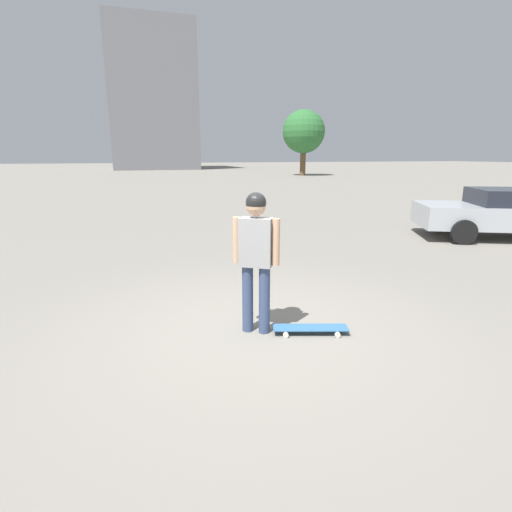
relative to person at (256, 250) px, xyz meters
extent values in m
plane|color=gray|center=(0.00, 0.00, -1.03)|extent=(220.00, 220.00, 0.00)
cylinder|color=#38476B|center=(-0.06, -0.09, -0.61)|extent=(0.13, 0.13, 0.83)
cylinder|color=#38476B|center=(0.06, 0.09, -0.61)|extent=(0.13, 0.13, 0.83)
cube|color=#999999|center=(0.00, 0.00, 0.09)|extent=(0.37, 0.43, 0.57)
cylinder|color=tan|center=(-0.13, -0.20, 0.11)|extent=(0.09, 0.09, 0.54)
cylinder|color=tan|center=(0.13, 0.20, 0.11)|extent=(0.09, 0.09, 0.54)
sphere|color=tan|center=(0.00, 0.00, 0.51)|extent=(0.23, 0.23, 0.23)
sphere|color=black|center=(0.00, 0.00, 0.55)|extent=(0.24, 0.24, 0.24)
cube|color=#336693|center=(0.26, 0.61, -0.96)|extent=(0.48, 0.93, 0.01)
cylinder|color=silver|center=(0.28, 0.28, -1.00)|extent=(0.05, 0.07, 0.07)
cylinder|color=silver|center=(0.05, 0.35, -1.00)|extent=(0.05, 0.07, 0.07)
cylinder|color=silver|center=(0.48, 0.86, -1.00)|extent=(0.05, 0.07, 0.07)
cylinder|color=silver|center=(0.24, 0.94, -1.00)|extent=(0.05, 0.07, 0.07)
cube|color=#ADB2B7|center=(-3.31, 7.90, -0.44)|extent=(3.43, 4.66, 0.57)
cylinder|color=black|center=(-3.10, 6.32, -0.73)|extent=(0.44, 0.63, 0.60)
cylinder|color=black|center=(-4.67, 7.06, -0.73)|extent=(0.44, 0.63, 0.60)
cube|color=slate|center=(-62.58, 3.73, 9.12)|extent=(15.27, 12.22, 20.29)
cylinder|color=brown|center=(-34.80, 16.74, 0.43)|extent=(0.59, 0.59, 2.91)
sphere|color=#2D6B33|center=(-34.80, 16.74, 3.41)|extent=(4.36, 4.36, 4.36)
camera|label=1|loc=(4.30, -1.43, 1.08)|focal=28.00mm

